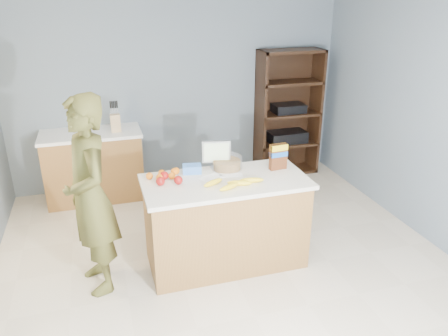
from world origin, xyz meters
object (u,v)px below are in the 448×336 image
object	(u,v)px
shelving_unit	(287,115)
cereal_box	(278,155)
counter_peninsula	(225,225)
person	(90,197)
tv	(216,153)

from	to	relation	value
shelving_unit	cereal_box	bearing A→B (deg)	-116.64
counter_peninsula	person	size ratio (longest dim) A/B	0.87
shelving_unit	tv	distance (m)	2.34
counter_peninsula	person	distance (m)	1.32
counter_peninsula	shelving_unit	size ratio (longest dim) A/B	0.87
counter_peninsula	tv	world-z (taller)	tv
counter_peninsula	tv	bearing A→B (deg)	90.33
tv	cereal_box	distance (m)	0.61
person	cereal_box	distance (m)	1.81
counter_peninsula	cereal_box	distance (m)	0.86
tv	cereal_box	bearing A→B (deg)	-19.57
counter_peninsula	shelving_unit	bearing A→B (deg)	52.89
shelving_unit	cereal_box	xyz separation A→B (m)	(-0.97, -1.94, 0.19)
cereal_box	person	bearing A→B (deg)	-176.23
person	tv	bearing A→B (deg)	90.51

